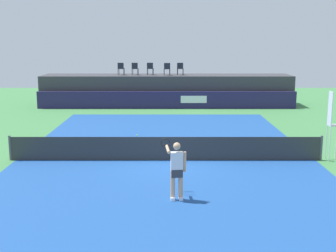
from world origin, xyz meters
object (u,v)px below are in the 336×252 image
spectator_chair_right (167,68)px  net_post_far (321,148)px  net_post_near (10,148)px  spectator_chair_center (150,68)px  spectator_chair_far_right (180,68)px  umpire_chair (331,121)px  spectator_chair_far_left (121,68)px  tennis_ball (137,135)px  tennis_player (176,169)px  spectator_chair_left (135,68)px

spectator_chair_right → net_post_far: (6.18, -14.94, -2.19)m
net_post_near → spectator_chair_center: bearing=71.9°
spectator_chair_far_right → umpire_chair: spectator_chair_far_right is taller
spectator_chair_far_left → umpire_chair: spectator_chair_far_left is taller
net_post_far → tennis_ball: bearing=149.5°
spectator_chair_far_left → spectator_chair_center: 2.11m
spectator_chair_right → tennis_ball: size_ratio=13.06×
tennis_player → spectator_chair_center: bearing=94.5°
net_post_far → tennis_ball: net_post_far is taller
spectator_chair_far_left → net_post_far: 18.10m
tennis_player → spectator_chair_far_right: bearing=88.2°
tennis_ball → spectator_chair_far_left: bearing=99.9°
spectator_chair_far_left → tennis_ball: (1.87, -10.73, -2.66)m
spectator_chair_left → spectator_chair_center: bearing=3.7°
spectator_chair_center → umpire_chair: 17.18m
spectator_chair_left → tennis_ball: spectator_chair_left is taller
tennis_ball → tennis_player: bearing=-78.7°
tennis_ball → spectator_chair_right: bearing=82.0°
spectator_chair_far_right → net_post_near: (-7.18, -15.24, -2.19)m
tennis_player → tennis_ball: 9.19m
umpire_chair → spectator_chair_far_left: bearing=122.9°
spectator_chair_far_right → tennis_player: 19.79m
spectator_chair_right → tennis_ball: (-1.47, -10.43, -2.66)m
spectator_chair_left → umpire_chair: bearing=-59.8°
spectator_chair_far_left → net_post_far: spectator_chair_far_left is taller
net_post_far → tennis_player: tennis_player is taller
net_post_near → tennis_player: bearing=-34.3°
spectator_chair_right → tennis_player: size_ratio=0.50×
spectator_chair_far_left → spectator_chair_left: bearing=-1.0°
spectator_chair_center → net_post_near: spectator_chair_center is taller
spectator_chair_left → spectator_chair_far_right: same height
spectator_chair_far_left → net_post_near: spectator_chair_far_left is taller
umpire_chair → net_post_near: umpire_chair is taller
spectator_chair_left → tennis_player: spectator_chair_left is taller
net_post_far → spectator_chair_left: bearing=119.2°
spectator_chair_right → spectator_chair_far_right: size_ratio=1.00×
spectator_chair_left → spectator_chair_right: 2.34m
net_post_near → net_post_far: size_ratio=1.00×
spectator_chair_far_left → spectator_chair_far_right: (4.29, 0.01, 0.00)m
net_post_far → spectator_chair_right: bearing=112.5°
net_post_far → spectator_chair_far_left: bearing=122.0°
spectator_chair_far_right → spectator_chair_far_left: bearing=-179.9°
spectator_chair_center → spectator_chair_far_right: (2.18, -0.05, 0.00)m
spectator_chair_left → tennis_ball: (0.85, -10.71, -2.66)m
spectator_chair_far_left → tennis_ball: size_ratio=13.06×
spectator_chair_left → net_post_near: 15.87m
spectator_chair_far_left → spectator_chair_right: (3.34, -0.30, 0.00)m
spectator_chair_far_right → net_post_near: bearing=-115.2°
tennis_ball → spectator_chair_far_right: bearing=77.3°
spectator_chair_left → tennis_player: bearing=-82.3°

